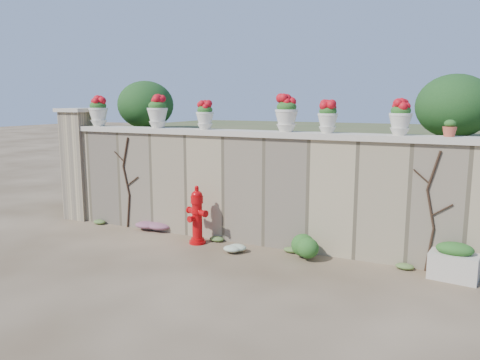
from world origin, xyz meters
The scene contains 21 objects.
ground centered at (0.00, 0.00, 0.00)m, with size 80.00×80.00×0.00m, color #483724.
stone_wall centered at (0.00, 1.80, 1.00)m, with size 8.00×0.40×2.00m, color tan.
wall_cap centered at (0.00, 1.80, 2.05)m, with size 8.10×0.52×0.10m, color beige.
gate_pillar centered at (-4.15, 1.80, 1.26)m, with size 0.72×0.72×2.48m.
raised_fill centered at (0.00, 5.00, 1.00)m, with size 9.00×6.00×2.00m, color #384C23.
back_shrub_left centered at (-3.20, 3.00, 2.55)m, with size 1.30×1.30×1.10m, color #143814.
back_shrub_right centered at (3.40, 3.00, 2.55)m, with size 1.30×1.30×1.10m, color #143814.
vine_left centered at (-2.67, 1.58, 0.99)m, with size 0.60×0.04×1.91m.
vine_right centered at (3.23, 1.58, 0.99)m, with size 0.60×0.04×1.91m.
fire_hydrant centered at (-0.77, 1.24, 0.55)m, with size 0.48×0.34×1.09m.
planter_box centered at (3.60, 1.38, 0.26)m, with size 0.73×0.48×0.57m.
green_shrub centered at (1.32, 1.24, 0.25)m, with size 0.54×0.48×0.51m, color #1E5119.
magenta_clump centered at (-2.04, 1.51, 0.13)m, with size 0.95×0.63×0.25m, color #B3238A.
white_flowers centered at (0.16, 1.06, 0.09)m, with size 0.51×0.40×0.18m, color white.
urn_pot_0 centered at (-3.55, 1.80, 2.41)m, with size 0.40×0.40×0.63m.
urn_pot_1 centered at (-2.00, 1.80, 2.42)m, with size 0.41×0.41×0.65m.
urn_pot_2 centered at (-0.90, 1.80, 2.36)m, with size 0.34×0.34×0.53m.
urn_pot_3 centered at (0.76, 1.80, 2.41)m, with size 0.40×0.40×0.63m.
urn_pot_4 centered at (1.50, 1.80, 2.36)m, with size 0.34×0.34×0.54m.
urn_pot_5 centered at (2.67, 1.80, 2.38)m, with size 0.36×0.36×0.56m.
terracotta_pot centered at (3.39, 1.80, 2.22)m, with size 0.21×0.21×0.25m.
Camera 1 is at (3.65, -6.00, 2.64)m, focal length 35.00 mm.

